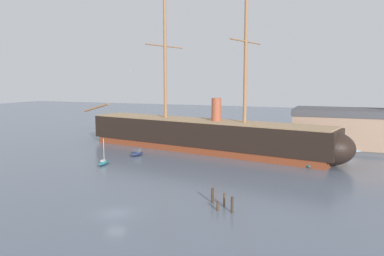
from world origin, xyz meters
name	(u,v)px	position (x,y,z in m)	size (l,w,h in m)	color
ground_plane	(116,213)	(0.00, 0.00, 0.00)	(400.00, 400.00, 0.00)	slate
tall_ship	(202,135)	(-4.63, 45.33, 3.91)	(75.07, 22.08, 36.44)	brown
sailboat_mid_left	(104,163)	(-17.94, 23.58, 0.45)	(1.73, 4.23, 5.34)	#236670
motorboat_alongside_bow	(137,153)	(-16.31, 34.23, 0.57)	(2.34, 4.10, 1.62)	#1E284C
sailboat_alongside_stern	(307,165)	(20.38, 36.91, 0.43)	(2.60, 4.05, 5.08)	#236670
sailboat_far_left	(138,138)	(-27.95, 55.33, 0.50)	(2.15, 4.71, 5.91)	#236670
motorboat_far_right	(352,152)	(28.89, 53.66, 0.69)	(4.98, 2.93, 1.96)	#7FB2D6
motorboat_distant_centre	(250,139)	(2.55, 64.06, 0.66)	(2.33, 4.62, 1.87)	#1E284C
mooring_piling_nearest	(225,200)	(12.26, 7.90, 0.91)	(0.37, 0.37, 1.81)	#4C3D2D
mooring_piling_left_pair	(218,206)	(11.94, 5.87, 0.61)	(0.37, 0.37, 1.22)	#423323
mooring_piling_right_pair	(213,196)	(10.30, 8.60, 1.05)	(0.36, 0.36, 2.10)	#382B1E
mooring_piling_midwater	(232,205)	(13.91, 5.79, 1.05)	(0.35, 0.35, 2.10)	#382B1E
dockside_warehouse_right	(376,130)	(34.10, 60.87, 4.96)	(41.27, 16.96, 14.87)	#565659
seagull_in_flight	(132,70)	(-6.42, 15.78, 18.66)	(0.89, 1.07, 0.14)	silver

